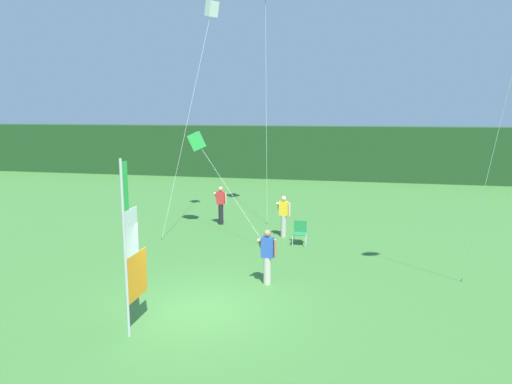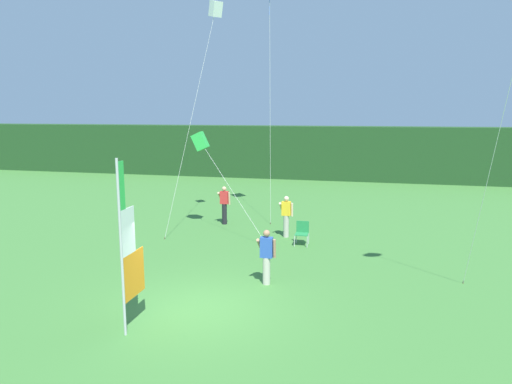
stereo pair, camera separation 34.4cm
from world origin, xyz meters
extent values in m
plane|color=#3D7533|center=(0.00, 0.00, 0.00)|extent=(120.00, 120.00, 0.00)
cube|color=#1E421E|center=(0.00, 24.24, 1.97)|extent=(80.00, 2.40, 3.94)
cylinder|color=#B7B7BC|center=(-1.16, -1.77, 2.02)|extent=(0.06, 0.06, 4.04)
cube|color=orange|center=(-1.16, -1.25, 1.27)|extent=(0.02, 0.97, 1.08)
cube|color=white|center=(-1.16, -1.44, 2.34)|extent=(0.02, 0.60, 1.08)
cube|color=green|center=(-1.16, -1.62, 3.42)|extent=(0.02, 0.23, 1.08)
cylinder|color=#B7B2A3|center=(1.01, 7.27, 0.45)|extent=(0.22, 0.22, 0.90)
cube|color=yellow|center=(1.01, 7.27, 1.18)|extent=(0.36, 0.20, 0.57)
sphere|color=beige|center=(1.01, 7.27, 1.58)|extent=(0.20, 0.20, 0.20)
cylinder|color=beige|center=(0.78, 7.33, 1.24)|extent=(0.09, 0.48, 0.42)
cylinder|color=beige|center=(1.24, 7.28, 1.14)|extent=(0.09, 0.14, 0.56)
cylinder|color=black|center=(-2.06, 8.79, 0.47)|extent=(0.22, 0.22, 0.94)
cube|color=red|center=(-2.06, 8.79, 1.22)|extent=(0.36, 0.20, 0.56)
sphere|color=tan|center=(-2.06, 8.79, 1.62)|extent=(0.20, 0.20, 0.20)
cylinder|color=tan|center=(-2.29, 8.85, 1.27)|extent=(0.09, 0.48, 0.42)
cylinder|color=tan|center=(-1.83, 8.80, 1.18)|extent=(0.09, 0.14, 0.56)
cylinder|color=#B7B2A3|center=(1.31, 2.04, 0.41)|extent=(0.22, 0.22, 0.82)
cube|color=#284CA8|center=(1.31, 2.04, 1.12)|extent=(0.36, 0.20, 0.60)
sphere|color=#A37556|center=(1.31, 2.04, 1.54)|extent=(0.20, 0.20, 0.20)
cylinder|color=#A37556|center=(1.08, 2.10, 1.20)|extent=(0.09, 0.48, 0.42)
cylinder|color=#A37556|center=(1.54, 2.05, 1.10)|extent=(0.09, 0.14, 0.56)
cylinder|color=#BCBCC1|center=(1.54, 6.02, 0.21)|extent=(0.03, 0.03, 0.42)
cylinder|color=#BCBCC1|center=(2.02, 6.02, 0.21)|extent=(0.03, 0.03, 0.42)
cylinder|color=#BCBCC1|center=(1.54, 6.50, 0.21)|extent=(0.03, 0.03, 0.42)
cylinder|color=#BCBCC1|center=(2.02, 6.50, 0.21)|extent=(0.03, 0.03, 0.42)
cube|color=#237F42|center=(1.78, 6.26, 0.43)|extent=(0.48, 0.48, 0.03)
cube|color=#237F42|center=(1.78, 6.50, 0.67)|extent=(0.48, 0.03, 0.44)
cylinder|color=brown|center=(0.57, 5.76, 0.04)|extent=(0.03, 0.03, 0.08)
cylinder|color=silver|center=(-1.11, 6.80, 1.89)|extent=(3.38, 2.09, 3.79)
cube|color=green|center=(-2.80, 7.84, 3.78)|extent=(0.75, 0.53, 0.83)
cylinder|color=brown|center=(6.97, 3.43, 0.04)|extent=(0.03, 0.03, 0.08)
cylinder|color=silver|center=(7.24, 1.66, 5.44)|extent=(0.56, 3.54, 10.87)
cylinder|color=brown|center=(-0.03, 9.23, 0.04)|extent=(0.03, 0.03, 0.08)
cylinder|color=silver|center=(-0.19, 9.78, 5.23)|extent=(0.35, 1.13, 10.46)
cylinder|color=blue|center=(-0.36, 10.34, 9.55)|extent=(0.02, 0.02, 0.70)
cylinder|color=brown|center=(-3.65, 5.84, 0.04)|extent=(0.03, 0.03, 0.08)
cylinder|color=silver|center=(-2.98, 7.26, 4.62)|extent=(1.36, 2.87, 9.24)
cube|color=white|center=(-2.31, 8.69, 9.23)|extent=(0.69, 0.68, 0.71)
camera|label=1|loc=(3.64, -10.66, 5.02)|focal=32.31mm
camera|label=2|loc=(3.97, -10.59, 5.02)|focal=32.31mm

